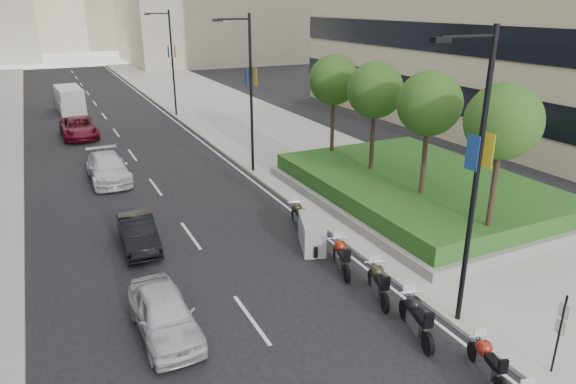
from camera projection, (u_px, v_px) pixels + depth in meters
ground at (360, 383)px, 13.62m from camera, size 160.00×160.00×0.00m
sidewalk_right at (251, 124)px, 42.60m from camera, size 10.00×100.00×0.15m
lane_edge at (188, 131)px, 40.45m from camera, size 0.12×100.00×0.01m
lane_centre at (120, 138)px, 38.31m from camera, size 0.12×100.00×0.01m
planter at (417, 195)px, 26.04m from camera, size 10.00×14.00×0.40m
hedge at (418, 184)px, 25.83m from camera, size 9.40×13.40×0.80m
tree_0 at (503, 122)px, 18.60m from camera, size 2.80×2.80×6.30m
tree_1 at (429, 104)px, 21.98m from camera, size 2.80×2.80×6.30m
tree_2 at (375, 91)px, 25.35m from camera, size 2.80×2.80×6.30m
tree_3 at (334, 80)px, 28.73m from camera, size 2.80×2.80×6.30m
lamp_post_0 at (473, 171)px, 14.41m from camera, size 2.34×0.45×9.00m
lamp_post_1 at (248, 87)px, 28.75m from camera, size 2.34×0.45×9.00m
lamp_post_2 at (170, 58)px, 43.94m from camera, size 2.34×0.45×9.00m
parking_sign at (560, 330)px, 13.40m from camera, size 0.06×0.32×2.50m
motorcycle_1 at (487, 360)px, 13.66m from camera, size 0.85×1.97×1.01m
motorcycle_2 at (416, 317)px, 15.41m from camera, size 0.94×2.33×1.19m
motorcycle_3 at (378, 282)px, 17.39m from camera, size 0.98×2.18×1.13m
motorcycle_4 at (341, 256)px, 19.18m from camera, size 0.94×2.20×1.13m
motorcycle_5 at (312, 234)px, 20.93m from camera, size 1.54×2.29×1.29m
motorcycle_6 at (298, 215)px, 22.98m from camera, size 0.72×2.09×1.05m
car_a at (164, 314)px, 15.45m from camera, size 1.72×4.12×1.39m
car_b at (138, 233)px, 21.04m from camera, size 1.51×3.92×1.27m
car_c at (108, 168)px, 28.98m from camera, size 2.08×5.09×1.47m
car_d at (79, 128)px, 38.39m from camera, size 2.52×5.35×1.48m
delivery_van at (70, 101)px, 47.39m from camera, size 2.31×5.40×2.22m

